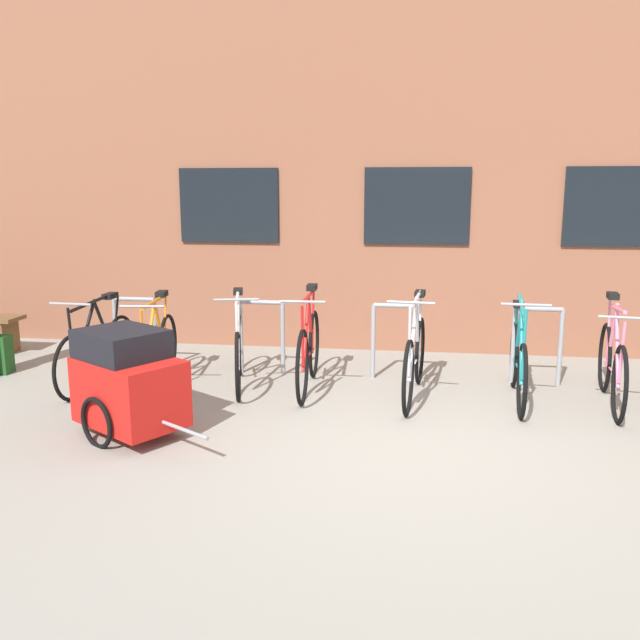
# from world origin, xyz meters

# --- Properties ---
(ground_plane) EXTENTS (42.00, 42.00, 0.00)m
(ground_plane) POSITION_xyz_m (0.00, 0.00, 0.00)
(ground_plane) COLOR gray
(storefront_building) EXTENTS (28.00, 5.58, 6.99)m
(storefront_building) POSITION_xyz_m (0.00, 5.97, 3.50)
(storefront_building) COLOR brown
(storefront_building) RESTS_ON ground
(bike_rack) EXTENTS (6.54, 0.05, 0.85)m
(bike_rack) POSITION_xyz_m (-0.19, 1.90, 0.51)
(bike_rack) COLOR gray
(bike_rack) RESTS_ON ground
(bicycle_teal) EXTENTS (0.44, 1.74, 1.07)m
(bicycle_teal) POSITION_xyz_m (1.04, 1.35, 0.39)
(bicycle_teal) COLOR black
(bicycle_teal) RESTS_ON ground
(bicycle_silver) EXTENTS (0.44, 1.80, 1.08)m
(bicycle_silver) POSITION_xyz_m (0.02, 1.32, 0.40)
(bicycle_silver) COLOR black
(bicycle_silver) RESTS_ON ground
(bicycle_white) EXTENTS (0.54, 1.63, 1.03)m
(bicycle_white) POSITION_xyz_m (-1.83, 1.44, 0.39)
(bicycle_white) COLOR black
(bicycle_white) RESTS_ON ground
(bicycle_pink) EXTENTS (0.44, 1.72, 1.07)m
(bicycle_pink) POSITION_xyz_m (1.92, 1.34, 0.39)
(bicycle_pink) COLOR black
(bicycle_pink) RESTS_ON ground
(bicycle_red) EXTENTS (0.44, 1.74, 1.08)m
(bicycle_red) POSITION_xyz_m (-1.08, 1.44, 0.41)
(bicycle_red) COLOR black
(bicycle_red) RESTS_ON ground
(bicycle_orange) EXTENTS (0.44, 1.67, 0.99)m
(bicycle_orange) POSITION_xyz_m (-2.69, 1.29, 0.38)
(bicycle_orange) COLOR black
(bicycle_orange) RESTS_ON ground
(bicycle_black) EXTENTS (0.44, 1.70, 0.99)m
(bicycle_black) POSITION_xyz_m (-3.34, 1.26, 0.37)
(bicycle_black) COLOR black
(bicycle_black) RESTS_ON ground
(bike_trailer) EXTENTS (1.39, 1.04, 0.93)m
(bike_trailer) POSITION_xyz_m (-2.37, -0.12, 0.47)
(bike_trailer) COLOR red
(bike_trailer) RESTS_ON ground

